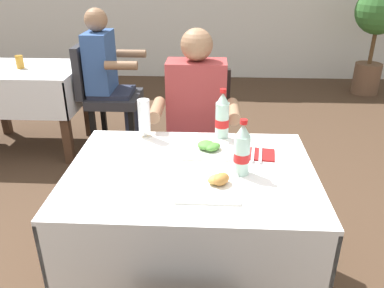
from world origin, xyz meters
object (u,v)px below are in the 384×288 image
Objects in this scene: chair_far_diner_seat at (197,137)px; background_chair_right at (104,92)px; napkin_cutlery_set at (257,154)px; cola_bottle_secondary at (242,151)px; background_table_tumbler at (20,62)px; plate_far_diner at (207,148)px; plate_near_camera at (212,184)px; cola_bottle_primary at (222,117)px; main_dining_table at (191,203)px; beer_glass_left at (144,118)px; background_dining_table at (27,89)px; background_patron at (108,74)px; seated_diner_far at (196,121)px; potted_plant_corner at (377,24)px.

chair_far_diner_seat is 1.26m from background_chair_right.
cola_bottle_secondary is at bearing -115.79° from napkin_cutlery_set.
chair_far_diner_seat is at bearing -30.16° from background_table_tumbler.
plate_near_camera is at bearing -85.92° from plate_far_diner.
main_dining_table is at bearing -112.50° from cola_bottle_primary.
background_dining_table is at bearing 133.03° from beer_glass_left.
chair_far_diner_seat is at bearing -46.98° from background_chair_right.
napkin_cutlery_set is 0.20× the size of background_dining_table.
background_table_tumbler is (-0.75, -0.01, 0.10)m from background_patron.
chair_far_diner_seat is 3.80× the size of cola_bottle_secondary.
napkin_cutlery_set is at bearing -40.02° from background_dining_table.
main_dining_table is 1.15× the size of background_chair_right.
cola_bottle_primary reaches higher than background_chair_right.
background_table_tumbler is (-1.71, 1.37, -0.06)m from cola_bottle_primary.
cola_bottle_secondary is at bearing -44.19° from background_table_tumbler.
background_table_tumbler is (-1.66, 1.86, 0.04)m from plate_near_camera.
seated_diner_far is at bearing 96.74° from plate_near_camera.
beer_glass_left is 0.60m from cola_bottle_secondary.
beer_glass_left is 1.07× the size of napkin_cutlery_set.
background_chair_right is (-0.60, 1.38, -0.31)m from beer_glass_left.
plate_far_diner is 1.77m from background_patron.
cola_bottle_primary is at bearing 84.21° from plate_near_camera.
plate_near_camera is 0.38m from napkin_cutlery_set.
chair_far_diner_seat reaches higher than main_dining_table.
background_patron is (-0.90, 1.87, -0.06)m from plate_near_camera.
plate_near_camera is (0.09, -0.95, 0.22)m from chair_far_diner_seat.
plate_near_camera is 2.11m from background_chair_right.
seated_diner_far reaches higher than background_table_tumbler.
main_dining_table is at bearing -52.65° from beer_glass_left.
background_chair_right is at bearing 0.94° from background_table_tumbler.
plate_near_camera is at bearing -48.29° from background_table_tumbler.
main_dining_table is 0.81m from chair_far_diner_seat.
cola_bottle_primary is 2.19m from background_table_tumbler.
cola_bottle_secondary is 0.26× the size of background_dining_table.
napkin_cutlery_set is at bearing -117.97° from potted_plant_corner.
cola_bottle_primary reaches higher than napkin_cutlery_set.
main_dining_table and background_dining_table have the same top height.
chair_far_diner_seat reaches higher than napkin_cutlery_set.
cola_bottle_primary is at bearing -54.02° from background_chair_right.
background_table_tumbler is (-1.63, 1.52, 0.04)m from plate_far_diner.
seated_diner_far is 1.30× the size of background_chair_right.
beer_glass_left is at bearing 143.05° from cola_bottle_secondary.
background_dining_table is (-1.70, 1.38, -0.31)m from cola_bottle_primary.
seated_diner_far is 1.00× the size of background_patron.
plate_far_diner is 0.23× the size of background_dining_table.
potted_plant_corner reaches higher than napkin_cutlery_set.
chair_far_diner_seat is (-0.00, 0.81, -0.03)m from main_dining_table.
background_dining_table is (-1.78, 1.75, -0.30)m from cola_bottle_secondary.
cola_bottle_primary is at bearing 132.13° from napkin_cutlery_set.
plate_near_camera is 0.27× the size of background_chair_right.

